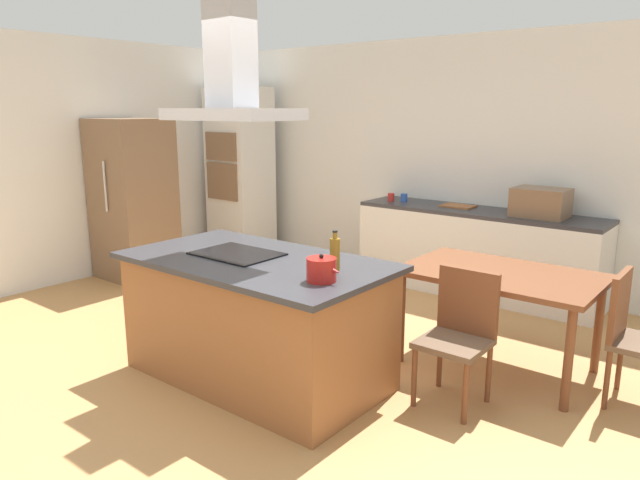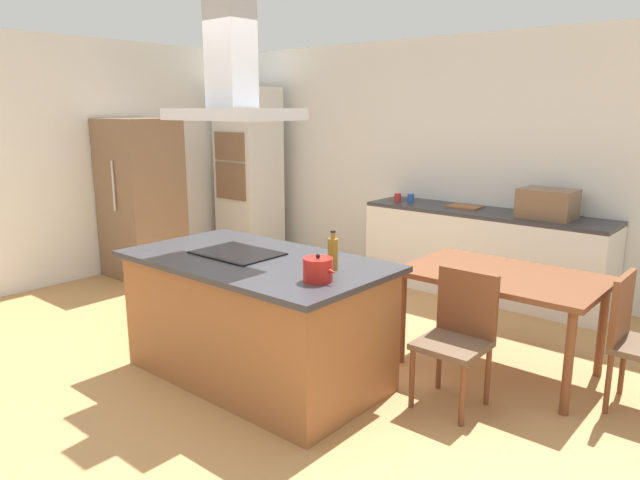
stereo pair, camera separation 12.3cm
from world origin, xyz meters
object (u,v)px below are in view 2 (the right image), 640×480
tea_kettle (318,270)px  coffee_mug_blue (411,198)px  countertop_microwave (548,204)px  dining_table (502,284)px  olive_oil_bottle (333,253)px  range_hood (232,82)px  wall_oven_stack (249,171)px  cooktop (237,253)px  refrigerator (141,199)px  chair_at_right_end (637,335)px  coffee_mug_red (398,197)px  cutting_board (465,207)px  chair_facing_island (459,330)px

tea_kettle → coffee_mug_blue: (-1.21, 3.02, -0.03)m
countertop_microwave → dining_table: size_ratio=0.36×
olive_oil_bottle → range_hood: range_hood is taller
wall_oven_stack → tea_kettle: bearing=-37.7°
cooktop → olive_oil_bottle: (0.80, 0.12, 0.10)m
cooktop → refrigerator: (-2.80, 1.03, 0.00)m
countertop_microwave → chair_at_right_end: bearing=-53.6°
coffee_mug_red → range_hood: 3.09m
coffee_mug_blue → cutting_board: 0.64m
tea_kettle → coffee_mug_red: tea_kettle is taller
cooktop → coffee_mug_red: bearing=99.2°
cooktop → cutting_board: (0.32, 2.93, 0.00)m
tea_kettle → coffee_mug_blue: tea_kettle is taller
range_hood → dining_table: bearing=40.8°
countertop_microwave → coffee_mug_blue: countertop_microwave is taller
chair_at_right_end → refrigerator: bearing=-177.4°
olive_oil_bottle → range_hood: (-0.80, -0.12, 1.09)m
tea_kettle → olive_oil_bottle: size_ratio=0.90×
cooktop → wall_oven_stack: wall_oven_stack is taller
chair_at_right_end → range_hood: (-2.39, -1.27, 1.59)m
dining_table → range_hood: bearing=-139.2°
cutting_board → wall_oven_stack: bearing=-174.7°
tea_kettle → coffee_mug_red: (-1.35, 2.96, -0.03)m
olive_oil_bottle → coffee_mug_red: (-1.25, 2.71, -0.07)m
tea_kettle → olive_oil_bottle: bearing=109.9°
coffee_mug_red → dining_table: coffee_mug_red is taller
countertop_microwave → wall_oven_stack: bearing=-176.6°
countertop_microwave → coffee_mug_red: countertop_microwave is taller
olive_oil_bottle → dining_table: (0.67, 1.15, -0.34)m
coffee_mug_red → chair_facing_island: bearing=-49.1°
countertop_microwave → wall_oven_stack: (-3.91, -0.23, 0.06)m
wall_oven_stack → chair_facing_island: (4.19, -2.04, -0.59)m
wall_oven_stack → dining_table: bearing=-18.2°
coffee_mug_blue → range_hood: range_hood is taller
coffee_mug_red → range_hood: bearing=-80.8°
cooktop → chair_at_right_end: 2.73m
cutting_board → chair_at_right_end: (2.07, -1.66, -0.40)m
coffee_mug_red → refrigerator: size_ratio=0.05×
cooktop → coffee_mug_red: size_ratio=6.67×
wall_oven_stack → refrigerator: size_ratio=1.21×
cooktop → dining_table: size_ratio=0.43×
coffee_mug_blue → range_hood: bearing=-83.7°
cooktop → refrigerator: refrigerator is taller
chair_facing_island → refrigerator: bearing=174.3°
countertop_microwave → chair_at_right_end: (1.19, -1.61, -0.53)m
olive_oil_bottle → cooktop: bearing=-171.6°
tea_kettle → countertop_microwave: (0.31, 3.02, 0.07)m
cooktop → olive_oil_bottle: bearing=8.4°
coffee_mug_red → refrigerator: 2.95m
range_hood → coffee_mug_blue: bearing=96.3°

